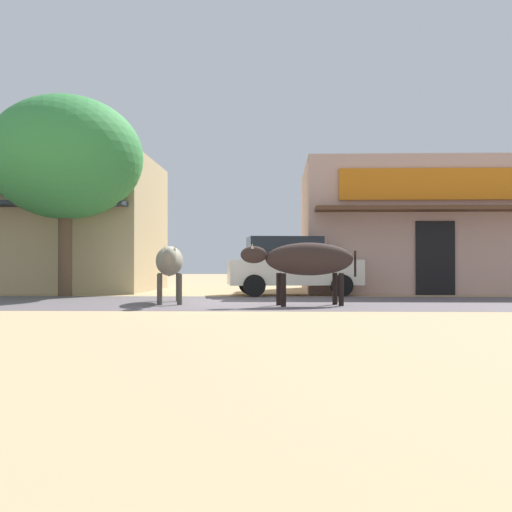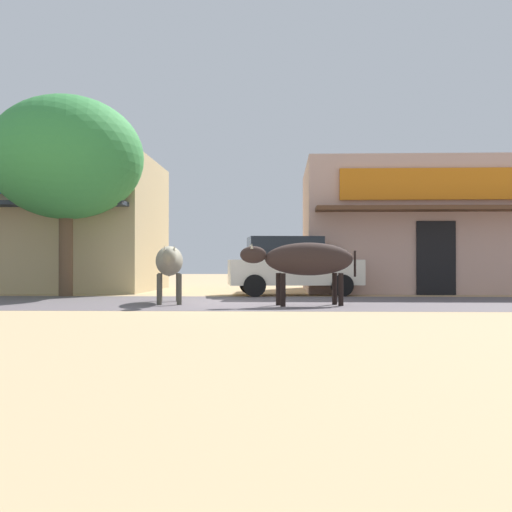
{
  "view_description": "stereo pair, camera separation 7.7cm",
  "coord_description": "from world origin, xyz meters",
  "px_view_note": "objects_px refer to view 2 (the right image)",
  "views": [
    {
      "loc": [
        1.49,
        -15.1,
        0.9
      ],
      "look_at": [
        0.95,
        0.66,
        1.07
      ],
      "focal_mm": 46.38,
      "sensor_mm": 36.0,
      "label": 1
    },
    {
      "loc": [
        1.57,
        -15.1,
        0.9
      ],
      "look_at": [
        0.95,
        0.66,
        1.07
      ],
      "focal_mm": 46.38,
      "sensor_mm": 36.0,
      "label": 2
    }
  ],
  "objects_px": {
    "roadside_tree": "(66,158)",
    "cow_far_dark": "(306,260)",
    "cow_near_brown": "(169,262)",
    "parked_hatchback_car": "(291,265)",
    "pedestrian_by_shop": "(390,265)"
  },
  "relations": [
    {
      "from": "roadside_tree",
      "to": "cow_far_dark",
      "type": "height_order",
      "value": "roadside_tree"
    },
    {
      "from": "cow_near_brown",
      "to": "roadside_tree",
      "type": "bearing_deg",
      "value": 137.56
    },
    {
      "from": "roadside_tree",
      "to": "parked_hatchback_car",
      "type": "height_order",
      "value": "roadside_tree"
    },
    {
      "from": "roadside_tree",
      "to": "cow_near_brown",
      "type": "distance_m",
      "value": 5.4
    },
    {
      "from": "cow_near_brown",
      "to": "pedestrian_by_shop",
      "type": "height_order",
      "value": "pedestrian_by_shop"
    },
    {
      "from": "roadside_tree",
      "to": "parked_hatchback_car",
      "type": "bearing_deg",
      "value": 6.51
    },
    {
      "from": "cow_near_brown",
      "to": "cow_far_dark",
      "type": "relative_size",
      "value": 1.11
    },
    {
      "from": "pedestrian_by_shop",
      "to": "cow_near_brown",
      "type": "bearing_deg",
      "value": -140.9
    },
    {
      "from": "cow_near_brown",
      "to": "cow_far_dark",
      "type": "bearing_deg",
      "value": -13.81
    },
    {
      "from": "cow_near_brown",
      "to": "cow_far_dark",
      "type": "xyz_separation_m",
      "value": [
        3.05,
        -0.75,
        0.04
      ]
    },
    {
      "from": "parked_hatchback_car",
      "to": "pedestrian_by_shop",
      "type": "xyz_separation_m",
      "value": [
        2.9,
        0.83,
        0.02
      ]
    },
    {
      "from": "parked_hatchback_car",
      "to": "cow_far_dark",
      "type": "relative_size",
      "value": 1.54
    },
    {
      "from": "parked_hatchback_car",
      "to": "roadside_tree",
      "type": "bearing_deg",
      "value": -173.49
    },
    {
      "from": "cow_near_brown",
      "to": "pedestrian_by_shop",
      "type": "distance_m",
      "value": 7.35
    },
    {
      "from": "roadside_tree",
      "to": "pedestrian_by_shop",
      "type": "height_order",
      "value": "roadside_tree"
    }
  ]
}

